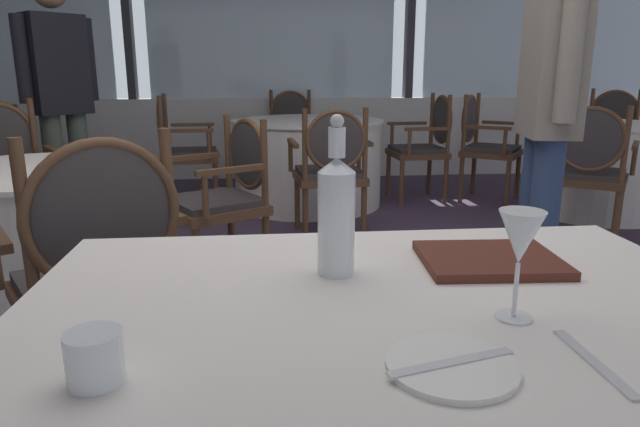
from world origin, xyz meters
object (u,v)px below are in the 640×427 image
dining_chair_0_2 (179,143)px  dining_chair_3_3 (98,263)px  diner_person_0 (60,92)px  wine_glass (520,240)px  diner_person_1 (549,102)px  side_plate (452,366)px  dining_chair_0_1 (292,129)px  dining_chair_3_0 (227,188)px  dining_chair_0_3 (332,164)px  dining_chair_1_2 (611,132)px  water_tumbler (95,357)px  water_bottle (336,212)px  dining_chair_0_0 (427,139)px  dining_chair_1_3 (483,139)px  dining_chair_3_1 (4,173)px  dining_chair_1_0 (590,164)px  menu_book (489,260)px

dining_chair_0_2 → dining_chair_3_3: size_ratio=0.97×
dining_chair_3_3 → diner_person_0: (-0.83, 2.28, 0.44)m
wine_glass → diner_person_1: bearing=62.0°
side_plate → diner_person_1: size_ratio=0.11×
dining_chair_0_1 → dining_chair_3_0: size_ratio=1.04×
dining_chair_0_2 → diner_person_0: diner_person_0 is taller
dining_chair_0_3 → dining_chair_3_0: size_ratio=1.01×
dining_chair_1_2 → water_tumbler: bearing=-3.0°
dining_chair_0_1 → dining_chair_0_2: (-0.99, -1.16, 0.01)m
dining_chair_0_2 → dining_chair_0_3: 1.52m
dining_chair_0_3 → side_plate: bearing=172.1°
water_bottle → dining_chair_3_0: 1.95m
dining_chair_0_0 → dining_chair_0_3: bearing=44.9°
water_tumbler → dining_chair_0_3: bearing=77.4°
dining_chair_0_0 → dining_chair_1_2: size_ratio=0.97×
water_bottle → water_tumbler: (-0.38, -0.39, -0.10)m
dining_chair_0_3 → dining_chair_1_2: (2.81, 1.31, 0.04)m
wine_glass → dining_chair_1_3: dining_chair_1_3 is taller
side_plate → dining_chair_3_1: dining_chair_3_1 is taller
dining_chair_0_3 → dining_chair_1_2: dining_chair_1_2 is taller
side_plate → diner_person_0: bearing=116.2°
dining_chair_1_0 → water_tumbler: bearing=175.4°
dining_chair_0_1 → dining_chair_0_0: bearing=45.0°
dining_chair_0_0 → dining_chair_1_0: bearing=112.4°
dining_chair_1_3 → diner_person_0: diner_person_0 is taller
dining_chair_0_3 → dining_chair_1_0: size_ratio=0.97×
dining_chair_1_2 → diner_person_0: bearing=-41.2°
dining_chair_1_0 → diner_person_0: diner_person_0 is taller
dining_chair_1_3 → dining_chair_3_1: bearing=-120.2°
side_plate → dining_chair_3_0: (-0.47, 2.29, -0.20)m
diner_person_0 → water_tumbler: bearing=154.7°
dining_chair_0_0 → dining_chair_3_1: bearing=23.8°
water_tumbler → dining_chair_1_0: 3.67m
dining_chair_1_3 → dining_chair_0_0: bearing=-150.9°
diner_person_1 → dining_chair_0_2: bearing=141.3°
dining_chair_0_0 → diner_person_0: (-2.79, -0.91, 0.46)m
water_bottle → water_tumbler: water_bottle is taller
dining_chair_0_1 → dining_chair_0_2: bearing=-45.0°
dining_chair_1_2 → dining_chair_3_3: dining_chair_3_3 is taller
menu_book → diner_person_0: bearing=125.8°
dining_chair_0_1 → dining_chair_3_1: bearing=-39.0°
wine_glass → diner_person_0: diner_person_0 is taller
dining_chair_1_0 → dining_chair_0_2: bearing=102.5°
diner_person_1 → dining_chair_1_3: bearing=85.6°
water_tumbler → menu_book: bearing=29.9°
side_plate → dining_chair_0_0: 4.36m
dining_chair_1_3 → dining_chair_1_2: bearing=45.0°
side_plate → diner_person_0: diner_person_0 is taller
dining_chair_0_3 → dining_chair_1_2: size_ratio=0.94×
water_bottle → dining_chair_3_3: size_ratio=0.34×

